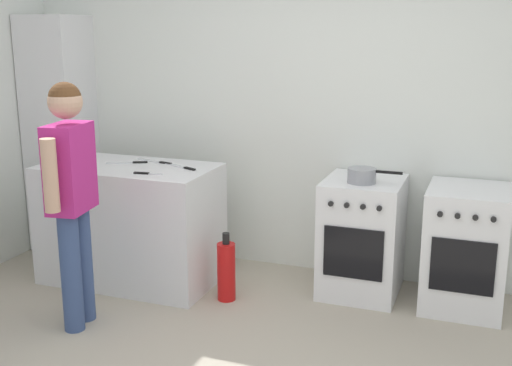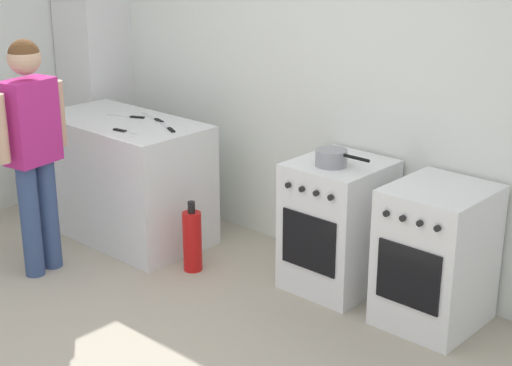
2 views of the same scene
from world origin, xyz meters
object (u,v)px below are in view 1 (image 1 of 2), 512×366
oven_left (362,236)px  larder_cabinet (61,135)px  oven_right (465,248)px  knife_carving (181,167)px  knife_paring (146,173)px  knife_bread (155,161)px  knife_chef (129,163)px  fire_extinguisher (226,271)px  person (71,186)px  pot (362,175)px

oven_left → larder_cabinet: bearing=177.8°
oven_right → knife_carving: (-2.01, -0.29, 0.48)m
oven_right → knife_paring: size_ratio=4.02×
knife_bread → knife_chef: bearing=-147.0°
knife_paring → larder_cabinet: 1.39m
oven_left → knife_paring: (-1.44, -0.57, 0.48)m
oven_left → larder_cabinet: larder_cabinet is taller
knife_carving → fire_extinguisher: bearing=-23.5°
person → knife_carving: bearing=70.0°
knife_chef → oven_left: bearing=9.7°
knife_paring → fire_extinguisher: size_ratio=0.42×
oven_left → fire_extinguisher: bearing=-151.2°
knife_carving → oven_right: bearing=8.2°
knife_carving → fire_extinguisher: size_ratio=0.63×
oven_left → knife_chef: size_ratio=2.90×
knife_carving → knife_bread: (-0.27, 0.10, -0.00)m
knife_carving → fire_extinguisher: knife_carving is taller
knife_paring → larder_cabinet: size_ratio=0.11×
knife_paring → oven_left: bearing=21.8°
person → knife_bread: bearing=87.2°
oven_right → knife_carving: knife_carving is taller
knife_carving → fire_extinguisher: (0.43, -0.19, -0.69)m
knife_chef → knife_bread: size_ratio=0.85×
oven_left → knife_bread: knife_bread is taller
knife_carving → larder_cabinet: larder_cabinet is taller
knife_paring → person: size_ratio=0.13×
pot → oven_right: bearing=7.5°
oven_left → knife_paring: bearing=-158.2°
knife_carving → knife_chef: same height
knife_bread → person: (-0.05, -0.99, 0.04)m
oven_right → knife_bread: 2.34m
knife_bread → fire_extinguisher: (0.70, -0.29, -0.69)m
knife_chef → knife_paring: size_ratio=1.39×
knife_carving → larder_cabinet: bearing=163.8°
oven_right → knife_paring: knife_paring is taller
knife_paring → fire_extinguisher: (0.57, 0.10, -0.69)m
oven_right → knife_bread: (-2.29, -0.19, 0.48)m
knife_paring → person: (-0.18, -0.60, 0.04)m
oven_left → knife_bread: 1.65m
person → fire_extinguisher: (0.75, 0.70, -0.72)m
knife_paring → fire_extinguisher: bearing=9.6°
pot → knife_paring: 1.51m
knife_bread → person: 0.99m
pot → person: bearing=-146.3°
fire_extinguisher → knife_bread: bearing=157.6°
knife_paring → knife_chef: bearing=137.9°
oven_right → larder_cabinet: size_ratio=0.42×
knife_chef → larder_cabinet: 1.00m
person → fire_extinguisher: person is taller
person → pot: bearing=33.7°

